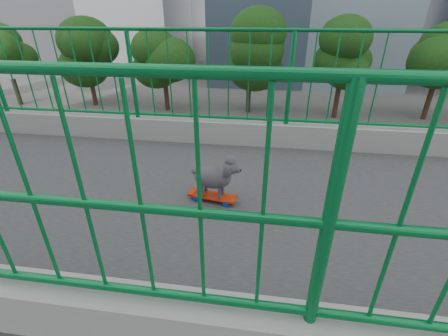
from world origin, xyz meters
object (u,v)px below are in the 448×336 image
at_px(skateboard, 213,196).
at_px(car_0, 418,269).
at_px(car_4, 235,131).
at_px(poodle, 215,176).
at_px(car_5, 251,254).
at_px(car_1, 131,193).
at_px(car_3, 272,150).

distance_m(skateboard, car_0, 10.55).
bearing_deg(car_0, car_4, -148.84).
height_order(poodle, car_5, poodle).
bearing_deg(car_4, car_1, 157.44).
height_order(car_0, car_5, car_0).
relative_size(car_0, car_4, 1.08).
xyz_separation_m(poodle, car_5, (-6.05, 0.22, -6.57)).
bearing_deg(skateboard, car_3, -173.65).
relative_size(car_1, car_4, 1.14).
bearing_deg(car_5, car_3, 175.54).
relative_size(car_0, car_1, 0.94).
distance_m(skateboard, car_1, 12.56).
distance_m(car_0, car_5, 5.71).
distance_m(skateboard, car_5, 8.77).
height_order(skateboard, car_1, skateboard).
bearing_deg(car_4, car_5, -171.00).
distance_m(car_3, car_4, 4.24).
xyz_separation_m(poodle, car_3, (-15.65, 0.97, -6.56)).
distance_m(car_0, car_4, 14.96).
bearing_deg(car_5, skateboard, -2.35).
relative_size(car_4, car_5, 0.99).
bearing_deg(car_1, car_4, 157.44).
distance_m(car_4, car_5, 12.96).
bearing_deg(poodle, skateboard, -90.00).
bearing_deg(car_5, car_0, 90.00).
relative_size(skateboard, car_3, 0.10).
distance_m(skateboard, poodle, 0.23).
relative_size(poodle, car_5, 0.11).
bearing_deg(car_0, car_5, -90.00).
xyz_separation_m(skateboard, car_3, (-15.64, 1.00, -6.34)).
xyz_separation_m(skateboard, car_4, (-18.84, -1.78, -6.33)).
bearing_deg(skateboard, car_0, 145.40).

